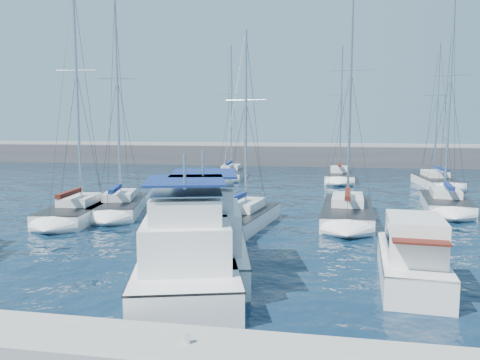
% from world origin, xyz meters
% --- Properties ---
extents(ground, '(220.00, 220.00, 0.00)m').
position_xyz_m(ground, '(0.00, 0.00, 0.00)').
color(ground, black).
rests_on(ground, ground).
extents(breakwater, '(160.00, 6.00, 4.45)m').
position_xyz_m(breakwater, '(0.00, 52.00, 1.05)').
color(breakwater, '#424244').
rests_on(breakwater, ground).
extents(dock, '(40.00, 2.20, 0.60)m').
position_xyz_m(dock, '(0.00, -11.00, 0.30)').
color(dock, gray).
rests_on(dock, ground).
extents(dock_cleat_centre, '(0.16, 0.16, 0.25)m').
position_xyz_m(dock_cleat_centre, '(0.00, -11.00, 0.72)').
color(dock_cleat_centre, silver).
rests_on(dock_cleat_centre, dock).
extents(motor_yacht_port_inner, '(5.67, 10.37, 4.69)m').
position_xyz_m(motor_yacht_port_inner, '(-1.75, -2.44, 1.13)').
color(motor_yacht_port_inner, silver).
rests_on(motor_yacht_port_inner, ground).
extents(motor_yacht_stbd_inner, '(6.15, 10.02, 4.69)m').
position_xyz_m(motor_yacht_stbd_inner, '(-1.81, -5.03, 1.13)').
color(motor_yacht_stbd_inner, white).
rests_on(motor_yacht_stbd_inner, ground).
extents(motor_yacht_stbd_outer, '(2.87, 6.83, 3.20)m').
position_xyz_m(motor_yacht_stbd_outer, '(6.87, -3.34, 0.94)').
color(motor_yacht_stbd_outer, white).
rests_on(motor_yacht_stbd_outer, ground).
extents(sailboat_mid_a, '(4.05, 7.82, 15.79)m').
position_xyz_m(sailboat_mid_a, '(-12.77, 6.04, 0.54)').
color(sailboat_mid_a, silver).
rests_on(sailboat_mid_a, ground).
extents(sailboat_mid_b, '(4.88, 7.93, 15.26)m').
position_xyz_m(sailboat_mid_b, '(-10.97, 8.53, 0.54)').
color(sailboat_mid_b, white).
rests_on(sailboat_mid_b, ground).
extents(sailboat_mid_c, '(4.10, 8.27, 12.39)m').
position_xyz_m(sailboat_mid_c, '(-1.64, 6.04, 0.50)').
color(sailboat_mid_c, silver).
rests_on(sailboat_mid_c, ground).
extents(sailboat_mid_d, '(3.60, 9.70, 15.87)m').
position_xyz_m(sailboat_mid_d, '(4.92, 9.39, 0.52)').
color(sailboat_mid_d, white).
rests_on(sailboat_mid_d, ground).
extents(sailboat_mid_e, '(3.96, 8.25, 15.89)m').
position_xyz_m(sailboat_mid_e, '(12.24, 14.23, 0.54)').
color(sailboat_mid_e, silver).
rests_on(sailboat_mid_e, ground).
extents(sailboat_back_a, '(3.80, 9.08, 15.89)m').
position_xyz_m(sailboat_back_a, '(-7.69, 31.95, 0.53)').
color(sailboat_back_a, silver).
rests_on(sailboat_back_a, ground).
extents(sailboat_back_b, '(3.36, 8.71, 15.51)m').
position_xyz_m(sailboat_back_b, '(4.98, 31.65, 0.52)').
color(sailboat_back_b, white).
rests_on(sailboat_back_b, ground).
extents(sailboat_back_c, '(3.55, 9.06, 14.93)m').
position_xyz_m(sailboat_back_c, '(14.64, 28.50, 0.52)').
color(sailboat_back_c, white).
rests_on(sailboat_back_c, ground).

